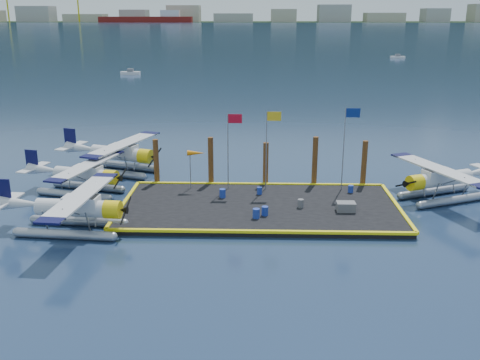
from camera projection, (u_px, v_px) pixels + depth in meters
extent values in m
plane|color=#172D46|center=(260.00, 210.00, 39.14)|extent=(4000.00, 4000.00, 0.00)
cube|color=black|center=(260.00, 208.00, 39.08)|extent=(20.00, 10.00, 0.40)
cube|color=black|center=(257.00, 21.00, 1088.67)|extent=(3000.00, 500.00, 0.30)
cube|color=#5E0F0D|center=(146.00, 20.00, 863.67)|extent=(150.00, 22.00, 10.00)
cube|color=silver|center=(170.00, 14.00, 859.84)|extent=(30.00, 16.00, 12.00)
cylinder|color=yellow|center=(8.00, 8.00, 898.63)|extent=(2.40, 2.40, 44.00)
cylinder|color=yellow|center=(78.00, 8.00, 895.16)|extent=(2.40, 2.40, 44.00)
cone|color=black|center=(131.00, 19.00, 1480.40)|extent=(1400.00, 1400.00, 520.00)
cone|color=black|center=(239.00, 19.00, 1519.45)|extent=(1300.00, 1300.00, 430.00)
cone|color=black|center=(389.00, 19.00, 1412.50)|extent=(1100.00, 1100.00, 360.00)
cone|color=#44595B|center=(446.00, 17.00, 2116.54)|extent=(1300.00, 1300.00, 560.00)
cylinder|color=gray|center=(79.00, 221.00, 36.20)|extent=(6.41, 1.16, 0.62)
cylinder|color=gray|center=(64.00, 234.00, 34.06)|extent=(6.41, 1.16, 0.62)
cylinder|color=silver|center=(73.00, 208.00, 34.69)|extent=(4.86, 1.53, 1.13)
cube|color=silver|center=(81.00, 203.00, 34.52)|extent=(2.35, 1.32, 0.93)
cube|color=black|center=(86.00, 200.00, 34.42)|extent=(1.53, 1.20, 0.57)
cylinder|color=yellow|center=(113.00, 210.00, 34.40)|extent=(1.13, 1.28, 1.19)
cube|color=black|center=(126.00, 210.00, 34.30)|extent=(0.26, 2.29, 1.16)
cube|color=silver|center=(81.00, 196.00, 34.36)|extent=(2.32, 9.36, 0.12)
cube|color=#0B0B37|center=(105.00, 176.00, 38.56)|extent=(1.62, 1.05, 0.13)
cube|color=#0B0B37|center=(50.00, 221.00, 30.17)|extent=(1.62, 1.05, 0.13)
cube|color=#0B0B37|center=(2.00, 192.00, 34.94)|extent=(1.14, 0.22, 1.75)
cube|color=silver|center=(5.00, 201.00, 35.12)|extent=(1.22, 3.56, 0.10)
cylinder|color=gray|center=(88.00, 186.00, 43.56)|extent=(6.01, 2.08, 0.59)
cylinder|color=gray|center=(74.00, 195.00, 41.59)|extent=(6.01, 2.08, 0.59)
cylinder|color=silver|center=(82.00, 175.00, 42.13)|extent=(4.67, 2.17, 1.07)
cube|color=silver|center=(88.00, 171.00, 41.87)|extent=(2.35, 1.58, 0.88)
cube|color=black|center=(91.00, 169.00, 41.74)|extent=(1.58, 1.33, 0.54)
cylinder|color=yellow|center=(111.00, 177.00, 41.45)|extent=(1.23, 1.34, 1.13)
cube|color=black|center=(120.00, 178.00, 41.23)|extent=(0.60, 2.12, 1.10)
cube|color=silver|center=(87.00, 165.00, 41.73)|extent=(3.61, 8.88, 0.12)
cube|color=#0B0B37|center=(114.00, 152.00, 45.58)|extent=(1.64, 1.22, 0.13)
cube|color=#0B0B37|center=(56.00, 181.00, 37.87)|extent=(1.64, 1.22, 0.13)
cube|color=#0B0B37|center=(32.00, 160.00, 43.06)|extent=(1.07, 0.38, 1.66)
cube|color=silver|center=(34.00, 167.00, 43.22)|extent=(1.68, 3.44, 0.10)
cylinder|color=gray|center=(124.00, 166.00, 49.36)|extent=(6.62, 2.80, 0.65)
cylinder|color=gray|center=(109.00, 173.00, 47.21)|extent=(6.62, 2.80, 0.65)
cylinder|color=silver|center=(118.00, 153.00, 47.77)|extent=(5.19, 2.77, 1.20)
cube|color=silver|center=(124.00, 150.00, 47.44)|extent=(2.66, 1.91, 0.98)
cube|color=black|center=(127.00, 148.00, 47.27)|extent=(1.82, 1.58, 0.60)
cylinder|color=yellow|center=(145.00, 156.00, 46.82)|extent=(1.44, 1.55, 1.27)
cube|color=black|center=(155.00, 157.00, 46.51)|extent=(0.85, 2.32, 1.23)
cube|color=silver|center=(123.00, 144.00, 47.28)|extent=(4.72, 9.83, 0.13)
cube|color=#0B0B37|center=(150.00, 133.00, 51.47)|extent=(1.87, 1.46, 0.14)
cube|color=#0B0B37|center=(92.00, 157.00, 43.08)|extent=(1.87, 1.46, 0.14)
cube|color=#0B0B37|center=(70.00, 138.00, 49.16)|extent=(1.18, 0.51, 1.86)
cube|color=silver|center=(72.00, 146.00, 49.34)|extent=(2.13, 3.83, 0.11)
cylinder|color=gray|center=(454.00, 200.00, 40.32)|extent=(6.06, 3.02, 0.61)
cylinder|color=gray|center=(434.00, 191.00, 42.31)|extent=(6.06, 3.02, 0.61)
cylinder|color=silver|center=(444.00, 179.00, 40.83)|extent=(4.80, 2.88, 1.12)
cube|color=silver|center=(438.00, 175.00, 40.52)|extent=(2.50, 1.90, 0.92)
cube|color=black|center=(435.00, 173.00, 40.35)|extent=(1.73, 1.54, 0.56)
cylinder|color=yellow|center=(415.00, 183.00, 39.92)|extent=(1.40, 1.49, 1.18)
cube|color=black|center=(406.00, 184.00, 39.62)|extent=(0.94, 2.11, 1.14)
cube|color=silver|center=(438.00, 169.00, 40.36)|extent=(4.97, 9.04, 0.12)
cube|color=#0B0B37|center=(402.00, 155.00, 44.26)|extent=(1.76, 1.44, 0.13)
cylinder|color=#1B3397|center=(223.00, 193.00, 40.53)|extent=(0.47, 0.47, 0.66)
cylinder|color=#1B3397|center=(256.00, 213.00, 36.43)|extent=(0.48, 0.48, 0.67)
cylinder|color=#58575C|center=(301.00, 203.00, 38.46)|extent=(0.43, 0.43, 0.61)
cylinder|color=#1B3397|center=(265.00, 211.00, 36.94)|extent=(0.45, 0.45, 0.64)
cylinder|color=#1B3397|center=(351.00, 189.00, 41.67)|extent=(0.41, 0.41, 0.57)
cylinder|color=#1B3397|center=(259.00, 191.00, 41.26)|extent=(0.40, 0.40, 0.56)
cube|color=#58575C|center=(346.00, 207.00, 37.72)|extent=(1.31, 0.87, 0.66)
cylinder|color=gray|center=(228.00, 152.00, 41.82)|extent=(0.08, 0.08, 6.00)
cube|color=#B80B21|center=(235.00, 119.00, 41.02)|extent=(1.10, 0.03, 0.70)
cylinder|color=gray|center=(266.00, 151.00, 41.71)|extent=(0.08, 0.08, 6.20)
cube|color=gold|center=(274.00, 116.00, 40.87)|extent=(1.10, 0.03, 0.70)
cylinder|color=gray|center=(343.00, 150.00, 41.49)|extent=(0.08, 0.08, 6.50)
cube|color=navy|center=(353.00, 113.00, 40.61)|extent=(1.10, 0.03, 0.70)
cylinder|color=gray|center=(190.00, 170.00, 42.36)|extent=(0.07, 0.07, 3.00)
cone|color=orange|center=(196.00, 153.00, 41.93)|extent=(1.40, 0.44, 0.44)
cylinder|color=#472514|center=(156.00, 163.00, 43.94)|extent=(0.44, 0.44, 4.00)
cylinder|color=#472514|center=(211.00, 162.00, 43.78)|extent=(0.44, 0.44, 4.20)
cylinder|color=#472514|center=(266.00, 165.00, 43.71)|extent=(0.44, 0.44, 3.80)
cylinder|color=#472514|center=(315.00, 163.00, 43.52)|extent=(0.44, 0.44, 4.30)
cylinder|color=#472514|center=(364.00, 165.00, 43.45)|extent=(0.44, 0.44, 4.00)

